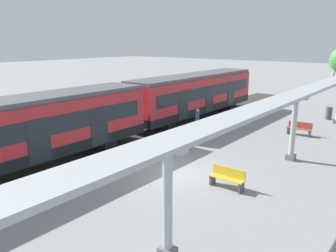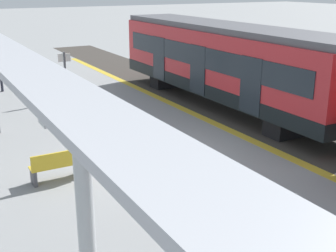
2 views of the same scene
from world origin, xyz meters
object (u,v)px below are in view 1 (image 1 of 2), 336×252
Objects in this scene: canopy_pillar_second at (167,203)px; canopy_pillar_third at (293,128)px; train_near_carriage at (23,133)px; bench_mid_platform at (300,128)px; bench_near_end at (227,178)px; passenger_waiting_near_edge at (197,118)px; trash_bin at (329,113)px; train_far_carriage at (195,95)px.

canopy_pillar_third is (0.00, 10.25, 0.00)m from canopy_pillar_second.
train_near_carriage reaches higher than bench_mid_platform.
canopy_pillar_third is 2.19× the size of bench_mid_platform.
train_near_carriage is 16.55m from bench_mid_platform.
bench_near_end is 8.29m from passenger_waiting_near_edge.
train_far_carriage is at bearing -144.13° from trash_bin.
trash_bin is (0.33, 6.03, 0.05)m from bench_mid_platform.
canopy_pillar_third is (9.33, 9.26, -0.14)m from train_near_carriage.
train_far_carriage is 13.84× the size of trash_bin.
bench_mid_platform is at bearing 0.74° from train_far_carriage.
canopy_pillar_third is (9.33, -4.97, -0.14)m from train_far_carriage.
canopy_pillar_third is at bearing -28.06° from train_far_carriage.
bench_near_end is at bearing 26.62° from train_near_carriage.
passenger_waiting_near_edge is at bearing 170.82° from canopy_pillar_third.
train_near_carriage is at bearing -119.61° from bench_mid_platform.
train_near_carriage is 7.93× the size of passenger_waiting_near_edge.
canopy_pillar_second is (9.33, -15.22, -0.14)m from train_far_carriage.
passenger_waiting_near_edge is at bearing 74.66° from train_near_carriage.
trash_bin is (0.08, 16.16, 0.05)m from bench_near_end.
passenger_waiting_near_edge is (2.83, 10.31, -0.76)m from train_near_carriage.
bench_mid_platform is at bearing 37.13° from passenger_waiting_near_edge.
train_near_carriage is 22.10m from trash_bin.
trash_bin reaches higher than bench_mid_platform.
bench_near_end is at bearing -47.61° from passenger_waiting_near_edge.
train_near_carriage is 13.14m from canopy_pillar_third.
bench_near_end is at bearing -50.05° from train_far_carriage.
passenger_waiting_near_edge is (-6.50, 11.30, -0.61)m from canopy_pillar_second.
bench_mid_platform is (8.15, 0.10, -1.39)m from train_far_carriage.
canopy_pillar_second is 1.93× the size of passenger_waiting_near_edge.
train_near_carriage is 9.08× the size of bench_near_end.
bench_mid_platform is (8.15, 14.34, -1.39)m from train_near_carriage.
trash_bin is at bearing 92.28° from canopy_pillar_second.
canopy_pillar_second is at bearing -87.72° from trash_bin.
bench_mid_platform is at bearing 103.08° from canopy_pillar_third.
canopy_pillar_third is 1.93× the size of passenger_waiting_near_edge.
canopy_pillar_second reaches higher than bench_mid_platform.
canopy_pillar_second is at bearing -79.85° from bench_near_end.
bench_mid_platform is at bearing -93.15° from trash_bin.
bench_mid_platform is (-1.18, 15.32, -1.25)m from canopy_pillar_second.
train_near_carriage is at bearing -135.21° from canopy_pillar_third.
train_near_carriage reaches higher than bench_near_end.
canopy_pillar_third reaches higher than trash_bin.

